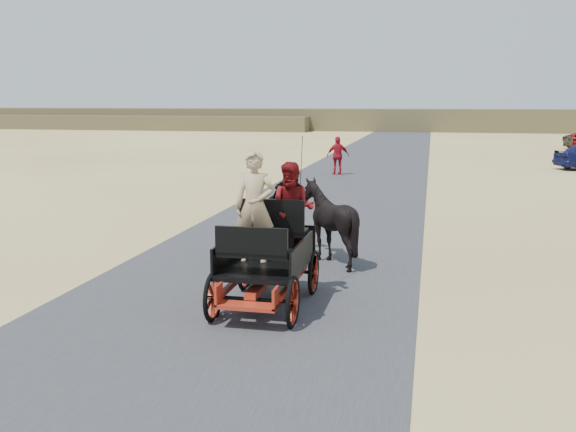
% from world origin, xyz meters
% --- Properties ---
extents(ground, '(140.00, 140.00, 0.00)m').
position_xyz_m(ground, '(0.00, 0.00, 0.00)').
color(ground, tan).
extents(road, '(6.00, 140.00, 0.01)m').
position_xyz_m(road, '(0.00, 0.00, 0.01)').
color(road, '#38383A').
rests_on(road, ground).
extents(ridge_far, '(140.00, 6.00, 2.40)m').
position_xyz_m(ridge_far, '(0.00, 62.00, 1.20)').
color(ridge_far, brown).
rests_on(ridge_far, ground).
extents(ridge_near, '(40.00, 4.00, 1.60)m').
position_xyz_m(ridge_near, '(-30.00, 58.00, 0.80)').
color(ridge_near, brown).
rests_on(ridge_near, ground).
extents(carriage, '(1.30, 2.40, 0.72)m').
position_xyz_m(carriage, '(0.57, -0.98, 0.36)').
color(carriage, black).
rests_on(carriage, ground).
extents(horse_left, '(0.91, 2.01, 1.70)m').
position_xyz_m(horse_left, '(0.02, 2.02, 0.85)').
color(horse_left, black).
rests_on(horse_left, ground).
extents(horse_right, '(1.37, 1.54, 1.70)m').
position_xyz_m(horse_right, '(1.12, 2.02, 0.85)').
color(horse_right, black).
rests_on(horse_right, ground).
extents(driver_man, '(0.66, 0.43, 1.80)m').
position_xyz_m(driver_man, '(0.37, -0.93, 1.62)').
color(driver_man, tan).
rests_on(driver_man, carriage).
extents(passenger_woman, '(0.77, 0.60, 1.58)m').
position_xyz_m(passenger_woman, '(0.87, -0.38, 1.51)').
color(passenger_woman, '#660C0F').
rests_on(passenger_woman, carriage).
extents(pedestrian, '(1.09, 0.71, 1.73)m').
position_xyz_m(pedestrian, '(-0.98, 17.86, 0.86)').
color(pedestrian, '#A81320').
rests_on(pedestrian, ground).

